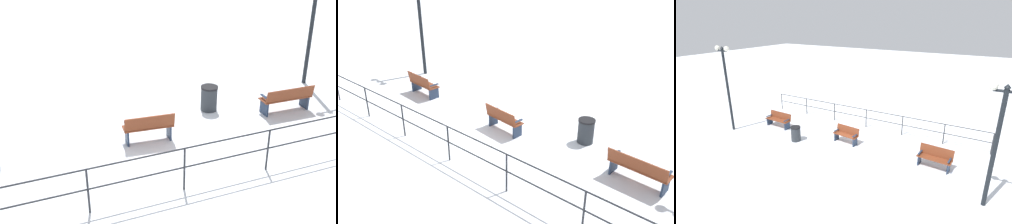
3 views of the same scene
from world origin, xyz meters
TOP-DOWN VIEW (x-y plane):
  - ground_plane at (0.00, 0.00)m, footprint 80.00×80.00m
  - bench_nearest at (0.03, -4.65)m, footprint 0.61×1.69m
  - bench_second at (-0.14, 0.01)m, footprint 0.62×1.45m
  - waterfront_railing at (-2.55, -0.00)m, footprint 0.05×13.63m
  - trash_bin at (1.06, -2.46)m, footprint 0.54×0.54m

SIDE VIEW (x-z plane):
  - ground_plane at x=0.00m, z-range 0.00..0.00m
  - trash_bin at x=1.06m, z-range 0.00..0.81m
  - bench_nearest at x=0.03m, z-range 0.03..0.91m
  - bench_second at x=-0.14m, z-range 0.03..0.91m
  - waterfront_railing at x=-2.55m, z-range 0.20..1.35m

